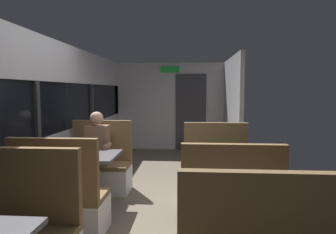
{
  "coord_description": "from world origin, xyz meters",
  "views": [
    {
      "loc": [
        0.48,
        -3.55,
        1.58
      ],
      "look_at": [
        0.0,
        3.35,
        0.94
      ],
      "focal_mm": 31.19,
      "sensor_mm": 36.0,
      "label": 1
    }
  ],
  "objects_px": {
    "bench_mid_window_facing_entry": "(100,170)",
    "seated_passenger": "(98,158)",
    "dining_table_mid_window": "(83,162)",
    "bench_rear_aisle_facing_end": "(230,218)",
    "bench_mid_window_facing_end": "(61,205)",
    "bench_rear_aisle_facing_entry": "(216,176)",
    "dining_table_rear_aisle": "(222,168)"
  },
  "relations": [
    {
      "from": "bench_mid_window_facing_entry",
      "to": "seated_passenger",
      "type": "bearing_deg",
      "value": -90.0
    },
    {
      "from": "dining_table_mid_window",
      "to": "bench_mid_window_facing_entry",
      "type": "relative_size",
      "value": 0.82
    },
    {
      "from": "bench_rear_aisle_facing_end",
      "to": "seated_passenger",
      "type": "distance_m",
      "value": 2.36
    },
    {
      "from": "bench_mid_window_facing_end",
      "to": "bench_rear_aisle_facing_entry",
      "type": "height_order",
      "value": "same"
    },
    {
      "from": "bench_mid_window_facing_end",
      "to": "bench_rear_aisle_facing_entry",
      "type": "xyz_separation_m",
      "value": [
        1.79,
        1.2,
        0.0
      ]
    },
    {
      "from": "dining_table_rear_aisle",
      "to": "bench_rear_aisle_facing_entry",
      "type": "distance_m",
      "value": 0.77
    },
    {
      "from": "bench_rear_aisle_facing_end",
      "to": "seated_passenger",
      "type": "relative_size",
      "value": 0.87
    },
    {
      "from": "bench_mid_window_facing_end",
      "to": "seated_passenger",
      "type": "xyz_separation_m",
      "value": [
        0.0,
        1.33,
        0.21
      ]
    },
    {
      "from": "bench_mid_window_facing_entry",
      "to": "dining_table_mid_window",
      "type": "bearing_deg",
      "value": -90.0
    },
    {
      "from": "dining_table_mid_window",
      "to": "bench_rear_aisle_facing_entry",
      "type": "height_order",
      "value": "bench_rear_aisle_facing_entry"
    },
    {
      "from": "bench_rear_aisle_facing_end",
      "to": "bench_mid_window_facing_entry",
      "type": "bearing_deg",
      "value": 138.23
    },
    {
      "from": "dining_table_rear_aisle",
      "to": "bench_rear_aisle_facing_end",
      "type": "distance_m",
      "value": 0.77
    },
    {
      "from": "dining_table_mid_window",
      "to": "seated_passenger",
      "type": "bearing_deg",
      "value": 90.0
    },
    {
      "from": "bench_mid_window_facing_entry",
      "to": "bench_rear_aisle_facing_entry",
      "type": "xyz_separation_m",
      "value": [
        1.79,
        -0.2,
        0.0
      ]
    },
    {
      "from": "bench_mid_window_facing_end",
      "to": "seated_passenger",
      "type": "height_order",
      "value": "seated_passenger"
    },
    {
      "from": "dining_table_rear_aisle",
      "to": "bench_rear_aisle_facing_entry",
      "type": "bearing_deg",
      "value": 90.0
    },
    {
      "from": "dining_table_rear_aisle",
      "to": "bench_rear_aisle_facing_entry",
      "type": "height_order",
      "value": "bench_rear_aisle_facing_entry"
    },
    {
      "from": "dining_table_mid_window",
      "to": "bench_mid_window_facing_entry",
      "type": "bearing_deg",
      "value": 90.0
    },
    {
      "from": "seated_passenger",
      "to": "dining_table_mid_window",
      "type": "bearing_deg",
      "value": -90.0
    },
    {
      "from": "bench_mid_window_facing_entry",
      "to": "bench_mid_window_facing_end",
      "type": "bearing_deg",
      "value": -90.0
    },
    {
      "from": "bench_mid_window_facing_end",
      "to": "bench_mid_window_facing_entry",
      "type": "xyz_separation_m",
      "value": [
        0.0,
        1.4,
        0.0
      ]
    },
    {
      "from": "bench_mid_window_facing_entry",
      "to": "dining_table_rear_aisle",
      "type": "xyz_separation_m",
      "value": [
        1.79,
        -0.9,
        0.31
      ]
    },
    {
      "from": "dining_table_mid_window",
      "to": "dining_table_rear_aisle",
      "type": "relative_size",
      "value": 1.0
    },
    {
      "from": "dining_table_mid_window",
      "to": "seated_passenger",
      "type": "xyz_separation_m",
      "value": [
        0.0,
        0.63,
        -0.1
      ]
    },
    {
      "from": "bench_rear_aisle_facing_entry",
      "to": "seated_passenger",
      "type": "distance_m",
      "value": 1.81
    },
    {
      "from": "bench_mid_window_facing_entry",
      "to": "bench_rear_aisle_facing_entry",
      "type": "distance_m",
      "value": 1.8
    },
    {
      "from": "seated_passenger",
      "to": "bench_rear_aisle_facing_end",
      "type": "bearing_deg",
      "value": -40.46
    },
    {
      "from": "bench_rear_aisle_facing_end",
      "to": "dining_table_mid_window",
      "type": "bearing_deg",
      "value": 153.32
    },
    {
      "from": "bench_mid_window_facing_end",
      "to": "dining_table_mid_window",
      "type": "bearing_deg",
      "value": 90.0
    },
    {
      "from": "bench_mid_window_facing_entry",
      "to": "bench_rear_aisle_facing_entry",
      "type": "height_order",
      "value": "same"
    },
    {
      "from": "dining_table_mid_window",
      "to": "bench_rear_aisle_facing_entry",
      "type": "distance_m",
      "value": 1.88
    },
    {
      "from": "bench_rear_aisle_facing_end",
      "to": "bench_rear_aisle_facing_entry",
      "type": "relative_size",
      "value": 1.0
    }
  ]
}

